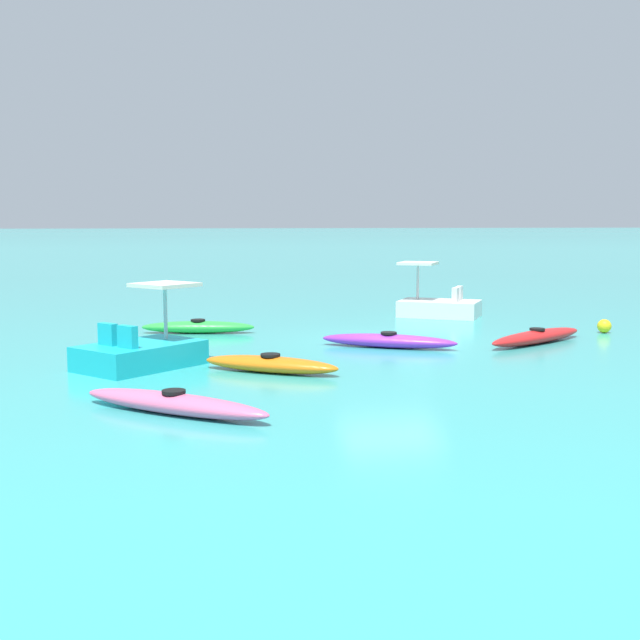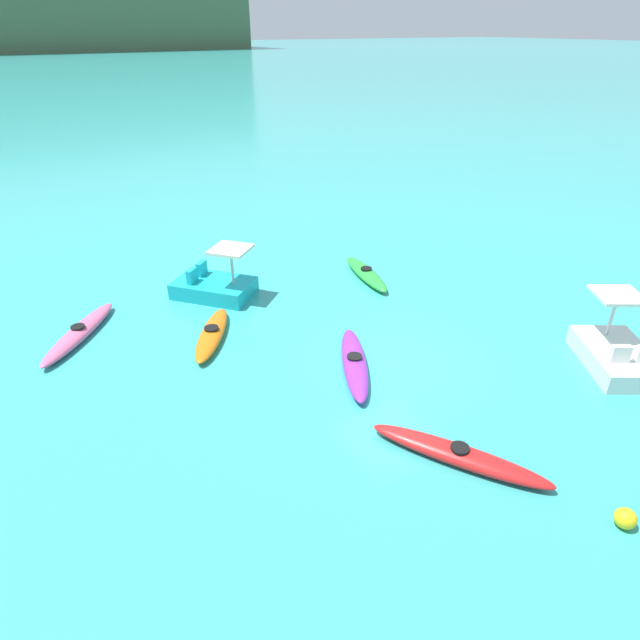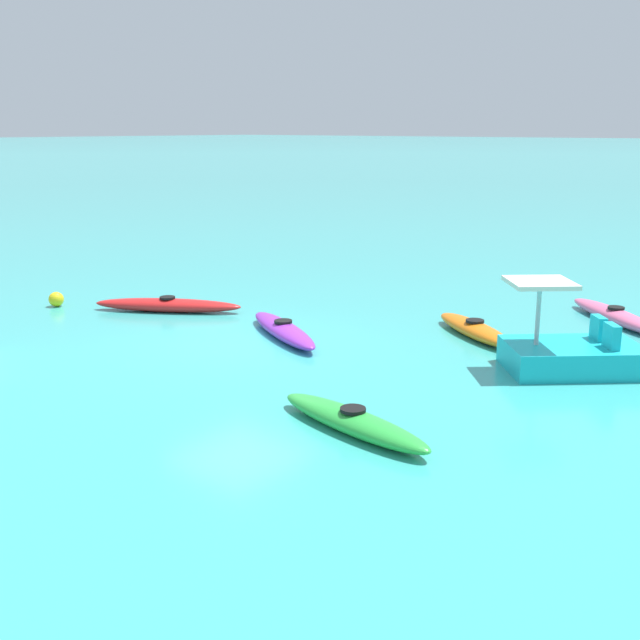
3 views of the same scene
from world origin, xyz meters
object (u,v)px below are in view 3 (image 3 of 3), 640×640
(kayak_green, at_px, (353,421))
(kayak_pink, at_px, (615,316))
(kayak_red, at_px, (168,305))
(kayak_orange, at_px, (475,329))
(pedal_boat_cyan, at_px, (572,353))
(buoy_yellow, at_px, (56,299))
(kayak_purple, at_px, (283,330))

(kayak_green, distance_m, kayak_pink, 9.04)
(kayak_red, bearing_deg, kayak_pink, 123.80)
(kayak_orange, bearing_deg, pedal_boat_cyan, 68.77)
(kayak_pink, xyz_separation_m, buoy_yellow, (7.20, -11.21, 0.02))
(kayak_red, height_order, pedal_boat_cyan, pedal_boat_cyan)
(kayak_orange, relative_size, kayak_pink, 0.89)
(kayak_pink, relative_size, pedal_boat_cyan, 1.11)
(kayak_red, distance_m, kayak_pink, 10.42)
(kayak_purple, xyz_separation_m, pedal_boat_cyan, (-1.64, 5.61, 0.17))
(kayak_orange, xyz_separation_m, kayak_red, (2.66, -6.81, -0.00))
(kayak_green, bearing_deg, buoy_yellow, -99.71)
(kayak_orange, bearing_deg, buoy_yellow, -66.55)
(kayak_green, height_order, kayak_purple, same)
(kayak_purple, bearing_deg, kayak_orange, 130.36)
(kayak_green, height_order, buoy_yellow, kayak_green)
(buoy_yellow, bearing_deg, kayak_red, 118.80)
(kayak_green, relative_size, kayak_orange, 1.11)
(kayak_red, xyz_separation_m, kayak_pink, (-5.80, 8.66, 0.00))
(kayak_pink, height_order, pedal_boat_cyan, pedal_boat_cyan)
(kayak_red, bearing_deg, buoy_yellow, -61.20)
(kayak_green, xyz_separation_m, kayak_pink, (-9.02, 0.59, -0.00))
(kayak_orange, xyz_separation_m, buoy_yellow, (4.06, -9.36, 0.02))
(kayak_orange, distance_m, kayak_red, 7.31)
(kayak_red, height_order, kayak_pink, same)
(kayak_green, height_order, kayak_red, same)
(kayak_green, relative_size, pedal_boat_cyan, 1.09)
(pedal_boat_cyan, bearing_deg, kayak_pink, -170.71)
(buoy_yellow, bearing_deg, kayak_pink, 122.70)
(kayak_purple, bearing_deg, kayak_green, 53.13)
(kayak_pink, distance_m, buoy_yellow, 13.33)
(kayak_purple, xyz_separation_m, kayak_orange, (-2.62, 3.08, 0.00))
(kayak_green, xyz_separation_m, buoy_yellow, (-1.82, -10.62, 0.02))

